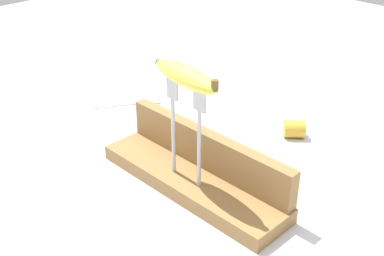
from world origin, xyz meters
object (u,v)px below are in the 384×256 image
fork_fallen_near (136,103)px  banana_chunk_far (295,129)px  fork_stand_center (186,125)px  banana_raised_center (185,76)px

fork_fallen_near → banana_chunk_far: (0.38, 0.15, 0.02)m
fork_stand_center → fork_fallen_near: fork_stand_center is taller
fork_fallen_near → fork_stand_center: bearing=-25.4°
banana_raised_center → banana_chunk_far: banana_raised_center is taller
fork_stand_center → fork_fallen_near: (-0.36, 0.17, -0.14)m
fork_stand_center → fork_fallen_near: size_ratio=1.18×
banana_raised_center → fork_fallen_near: banana_raised_center is taller
fork_fallen_near → banana_chunk_far: banana_chunk_far is taller
fork_stand_center → fork_fallen_near: 0.42m
banana_raised_center → banana_chunk_far: (0.02, 0.32, -0.21)m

